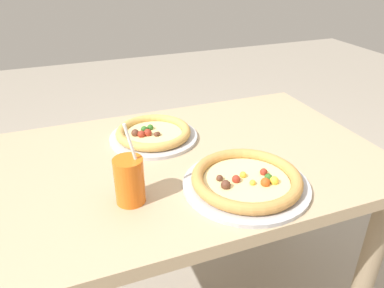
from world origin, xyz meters
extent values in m
cube|color=tan|center=(0.00, 0.00, 0.73)|extent=(1.20, 0.80, 0.04)
cylinder|color=#89765B|center=(0.52, -0.32, 0.35)|extent=(0.07, 0.07, 0.71)
cylinder|color=#89765B|center=(-0.52, 0.32, 0.35)|extent=(0.07, 0.07, 0.71)
cylinder|color=#89765B|center=(0.52, 0.32, 0.35)|extent=(0.07, 0.07, 0.71)
cylinder|color=#B7B7BC|center=(0.07, -0.22, 0.76)|extent=(0.36, 0.36, 0.01)
cylinder|color=#EFD68C|center=(0.07, -0.22, 0.77)|extent=(0.24, 0.24, 0.01)
torus|color=#C68C47|center=(0.07, -0.22, 0.78)|extent=(0.31, 0.31, 0.03)
sphere|color=maroon|center=(0.13, -0.20, 0.78)|extent=(0.02, 0.02, 0.02)
sphere|color=#BF4C19|center=(0.11, -0.25, 0.78)|extent=(0.03, 0.03, 0.03)
sphere|color=gold|center=(0.07, -0.20, 0.78)|extent=(0.02, 0.02, 0.02)
sphere|color=gold|center=(0.08, -0.24, 0.78)|extent=(0.02, 0.02, 0.02)
sphere|color=#2D6623|center=(0.13, -0.23, 0.78)|extent=(0.02, 0.02, 0.02)
sphere|color=gold|center=(0.13, -0.25, 0.78)|extent=(0.03, 0.03, 0.03)
sphere|color=brown|center=(0.00, -0.19, 0.78)|extent=(0.02, 0.02, 0.02)
sphere|color=maroon|center=(0.04, -0.21, 0.78)|extent=(0.02, 0.02, 0.02)
sphere|color=brown|center=(0.00, -0.23, 0.78)|extent=(0.03, 0.03, 0.03)
cylinder|color=#B7B7BC|center=(-0.09, 0.16, 0.76)|extent=(0.31, 0.31, 0.01)
cylinder|color=#EFD68C|center=(-0.09, 0.16, 0.77)|extent=(0.20, 0.20, 0.01)
torus|color=tan|center=(-0.09, 0.16, 0.78)|extent=(0.26, 0.26, 0.03)
sphere|color=brown|center=(-0.15, 0.17, 0.78)|extent=(0.03, 0.03, 0.03)
sphere|color=brown|center=(-0.08, 0.14, 0.78)|extent=(0.02, 0.02, 0.02)
sphere|color=#2D6623|center=(-0.09, 0.20, 0.78)|extent=(0.02, 0.02, 0.02)
sphere|color=#2D6623|center=(-0.12, 0.19, 0.78)|extent=(0.03, 0.03, 0.03)
sphere|color=maroon|center=(-0.14, 0.15, 0.78)|extent=(0.03, 0.03, 0.03)
sphere|color=maroon|center=(-0.11, 0.16, 0.78)|extent=(0.03, 0.03, 0.03)
sphere|color=brown|center=(-0.09, 0.14, 0.78)|extent=(0.02, 0.02, 0.02)
cylinder|color=orange|center=(-0.25, -0.16, 0.81)|extent=(0.08, 0.08, 0.13)
cylinder|color=white|center=(-0.23, -0.16, 0.92)|extent=(0.03, 0.02, 0.11)
camera|label=1|loc=(-0.38, -0.97, 1.35)|focal=34.86mm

